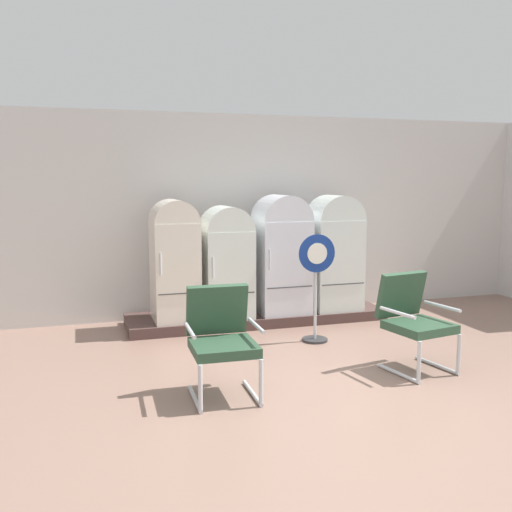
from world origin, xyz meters
TOP-DOWN VIEW (x-y plane):
  - ground at (0.00, 0.00)m, footprint 12.00×10.00m
  - back_wall at (0.00, 3.66)m, footprint 11.76×0.12m
  - display_plinth at (0.00, 3.02)m, footprint 3.63×0.95m
  - refrigerator_0 at (-1.17, 2.93)m, footprint 0.59×0.72m
  - refrigerator_1 at (-0.47, 2.91)m, footprint 0.65×0.66m
  - refrigerator_2 at (0.33, 2.94)m, footprint 0.70×0.72m
  - refrigerator_3 at (1.12, 2.89)m, footprint 0.69×0.63m
  - armchair_left at (-1.14, 0.50)m, footprint 0.67×0.71m
  - armchair_right at (0.97, 0.61)m, footprint 0.74×0.79m
  - sign_stand at (0.40, 1.86)m, footprint 0.47×0.32m

SIDE VIEW (x-z plane):
  - ground at x=0.00m, z-range -0.05..0.00m
  - display_plinth at x=0.00m, z-range 0.00..0.14m
  - armchair_left at x=-1.14m, z-range 0.06..1.08m
  - armchair_right at x=0.97m, z-range 0.06..1.08m
  - sign_stand at x=0.40m, z-range -0.01..1.33m
  - refrigerator_1 at x=-0.47m, z-range 0.18..1.69m
  - refrigerator_0 at x=-1.17m, z-range 0.19..1.79m
  - refrigerator_3 at x=1.12m, z-range 0.19..1.83m
  - refrigerator_2 at x=0.33m, z-range 0.19..1.84m
  - back_wall at x=0.00m, z-range 0.01..2.95m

